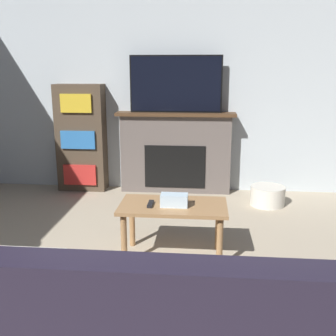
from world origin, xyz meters
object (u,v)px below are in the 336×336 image
at_px(fireplace, 176,152).
at_px(storage_basket, 267,196).
at_px(coffee_table, 173,213).
at_px(tv, 176,84).
at_px(bookshelf, 81,138).

relative_size(fireplace, storage_basket, 3.75).
height_order(fireplace, storage_basket, fireplace).
bearing_deg(coffee_table, fireplace, 93.62).
relative_size(coffee_table, storage_basket, 2.22).
distance_m(coffee_table, storage_basket, 1.75).
xyz_separation_m(fireplace, tv, (0.00, -0.02, 0.86)).
bearing_deg(storage_basket, tv, 158.89).
distance_m(fireplace, coffee_table, 1.87).
bearing_deg(storage_basket, fireplace, 158.01).
distance_m(fireplace, tv, 0.86).
bearing_deg(coffee_table, tv, 93.66).
relative_size(tv, coffee_table, 1.28).
xyz_separation_m(tv, bookshelf, (-1.22, -0.00, -0.69)).
height_order(fireplace, bookshelf, bookshelf).
relative_size(fireplace, tv, 1.32).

